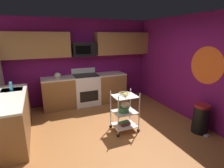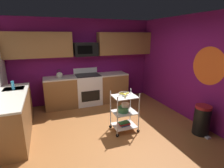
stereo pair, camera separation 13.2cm
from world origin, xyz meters
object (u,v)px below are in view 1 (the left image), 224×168
microwave (84,49)px  mixing_bowl_small (126,105)px  kettle (58,75)px  oven_range (86,89)px  fruit_bowl (125,94)px  rolling_cart (125,112)px  dish_soap_bottle (11,86)px  mixing_bowl_large (124,109)px  book_stack (124,123)px  trash_can (201,119)px

microwave → mixing_bowl_small: microwave is taller
microwave → kettle: (-0.83, -0.11, -0.70)m
oven_range → fruit_bowl: 2.00m
rolling_cart → dish_soap_bottle: (-2.28, 1.06, 0.57)m
microwave → mixing_bowl_large: 2.37m
book_stack → microwave: bearing=100.3°
mixing_bowl_small → dish_soap_bottle: (-2.30, 1.06, 0.40)m
fruit_bowl → trash_can: (1.52, -0.74, -0.55)m
mixing_bowl_large → kettle: size_ratio=0.95×
microwave → mixing_bowl_large: microwave is taller
book_stack → rolling_cart: bearing=180.0°
oven_range → trash_can: (1.89, -2.66, -0.15)m
mixing_bowl_small → trash_can: trash_can is taller
book_stack → dish_soap_bottle: dish_soap_bottle is taller
fruit_bowl → mixing_bowl_small: bearing=8.8°
dish_soap_bottle → trash_can: (3.79, -1.80, -0.69)m
microwave → book_stack: size_ratio=2.78×
mixing_bowl_small → kettle: (-1.22, 1.91, 0.38)m
microwave → mixing_bowl_large: (0.34, -2.02, -1.18)m
mixing_bowl_small → trash_can: size_ratio=0.28×
mixing_bowl_large → trash_can: 1.72m
fruit_bowl → kettle: kettle is taller
rolling_cart → mixing_bowl_large: rolling_cart is taller
mixing_bowl_large → dish_soap_bottle: (-2.25, 1.06, 0.50)m
mixing_bowl_small → dish_soap_bottle: dish_soap_bottle is taller
mixing_bowl_small → kettle: 2.30m
oven_range → mixing_bowl_large: 1.95m
oven_range → trash_can: size_ratio=1.67×
oven_range → fruit_bowl: (0.37, -1.92, 0.40)m
kettle → oven_range: bearing=0.3°
mixing_bowl_large → book_stack: size_ratio=1.00×
trash_can → oven_range: bearing=125.4°
rolling_cart → trash_can: rolling_cart is taller
rolling_cart → book_stack: size_ratio=3.64×
book_stack → mixing_bowl_large: bearing=180.0°
rolling_cart → mixing_bowl_small: (0.02, 0.00, 0.17)m
dish_soap_bottle → rolling_cart: bearing=-25.1°
book_stack → kettle: size_ratio=0.95×
fruit_bowl → microwave: bearing=100.3°
mixing_bowl_small → microwave: bearing=100.9°
mixing_bowl_large → kettle: (-1.17, 1.92, 0.48)m
book_stack → dish_soap_bottle: bearing=154.9°
oven_range → kettle: (-0.83, -0.00, 0.52)m
dish_soap_bottle → trash_can: 4.25m
oven_range → fruit_bowl: oven_range is taller
mixing_bowl_large → book_stack: mixing_bowl_large is taller
book_stack → trash_can: (1.52, -0.74, 0.16)m
dish_soap_bottle → kettle: bearing=38.3°
kettle → trash_can: (2.71, -2.65, -0.67)m
mixing_bowl_large → trash_can: size_ratio=0.38×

